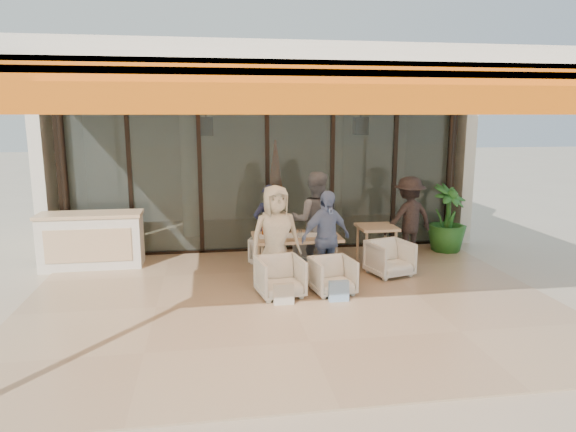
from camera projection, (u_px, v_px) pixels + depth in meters
name	position (u px, v px, depth m)	size (l,w,h in m)	color
ground	(291.00, 301.00, 7.83)	(70.00, 70.00, 0.00)	#C6B293
terrace_floor	(291.00, 301.00, 7.83)	(8.00, 6.00, 0.01)	tan
terrace_structure	(294.00, 81.00, 6.94)	(8.00, 6.00, 3.40)	silver
glass_storefront	(267.00, 175.00, 10.43)	(8.08, 0.10, 3.20)	#9EADA3
interior_block	(257.00, 138.00, 12.55)	(9.05, 3.62, 3.52)	silver
host_counter	(92.00, 240.00, 9.44)	(1.85, 0.65, 1.04)	silver
dining_table	(296.00, 239.00, 8.89)	(1.50, 0.90, 0.93)	#E0BB88
chair_far_left	(266.00, 248.00, 9.82)	(0.57, 0.53, 0.58)	white
chair_far_right	(309.00, 245.00, 9.94)	(0.63, 0.59, 0.65)	white
chair_near_left	(280.00, 275.00, 7.97)	(0.68, 0.63, 0.70)	white
chair_near_right	(333.00, 274.00, 8.10)	(0.63, 0.59, 0.65)	white
diner_navy	(269.00, 228.00, 9.24)	(0.58, 0.38, 1.59)	#1C233D
diner_grey	(315.00, 221.00, 9.34)	(0.88, 0.68, 1.80)	#5E5E62
diner_cream	(276.00, 237.00, 8.35)	(0.83, 0.54, 1.69)	beige
diner_periwinkle	(326.00, 238.00, 8.49)	(0.93, 0.39, 1.59)	#758FC3
tote_bag_cream	(284.00, 295.00, 7.61)	(0.30, 0.10, 0.34)	silver
tote_bag_blue	(339.00, 292.00, 7.74)	(0.30, 0.10, 0.34)	#99BFD8
side_table	(377.00, 231.00, 9.67)	(0.70, 0.70, 0.74)	#E0BB88
side_chair	(390.00, 257.00, 9.00)	(0.68, 0.63, 0.70)	white
standing_woman	(409.00, 218.00, 10.01)	(1.06, 0.61, 1.63)	black
potted_palm	(447.00, 219.00, 10.54)	(0.78, 0.78, 1.40)	#1E5919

